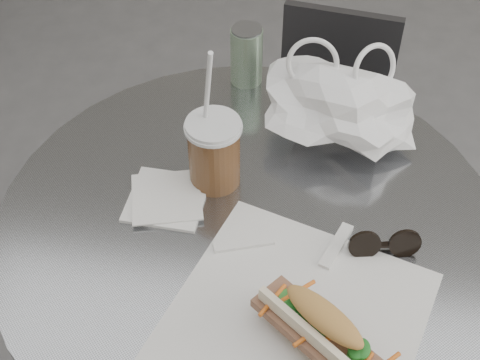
% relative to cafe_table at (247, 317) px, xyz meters
% --- Properties ---
extents(cafe_table, '(0.76, 0.76, 0.74)m').
position_rel_cafe_table_xyz_m(cafe_table, '(0.00, 0.00, 0.00)').
color(cafe_table, slate).
rests_on(cafe_table, ground).
extents(chair_far, '(0.35, 0.37, 0.67)m').
position_rel_cafe_table_xyz_m(chair_far, '(0.10, 0.58, -0.16)').
color(chair_far, '#313134').
rests_on(chair_far, ground).
extents(sandwich_paper, '(0.39, 0.38, 0.00)m').
position_rel_cafe_table_xyz_m(sandwich_paper, '(0.09, -0.16, 0.28)').
color(sandwich_paper, white).
rests_on(sandwich_paper, cafe_table).
extents(banh_mi, '(0.24, 0.22, 0.08)m').
position_rel_cafe_table_xyz_m(banh_mi, '(0.12, -0.21, 0.32)').
color(banh_mi, '#B98E46').
rests_on(banh_mi, sandwich_paper).
extents(iced_coffee, '(0.09, 0.09, 0.25)m').
position_rel_cafe_table_xyz_m(iced_coffee, '(-0.06, 0.07, 0.34)').
color(iced_coffee, brown).
rests_on(iced_coffee, cafe_table).
extents(sunglasses, '(0.10, 0.04, 0.05)m').
position_rel_cafe_table_xyz_m(sunglasses, '(0.20, -0.04, 0.29)').
color(sunglasses, black).
rests_on(sunglasses, cafe_table).
extents(plastic_bag, '(0.29, 0.26, 0.12)m').
position_rel_cafe_table_xyz_m(plastic_bag, '(0.12, 0.21, 0.33)').
color(plastic_bag, white).
rests_on(plastic_bag, cafe_table).
extents(napkin_stack, '(0.13, 0.13, 0.01)m').
position_rel_cafe_table_xyz_m(napkin_stack, '(-0.13, 0.01, 0.28)').
color(napkin_stack, white).
rests_on(napkin_stack, cafe_table).
extents(drink_can, '(0.06, 0.06, 0.11)m').
position_rel_cafe_table_xyz_m(drink_can, '(-0.05, 0.33, 0.33)').
color(drink_can, '#558C52').
rests_on(drink_can, cafe_table).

